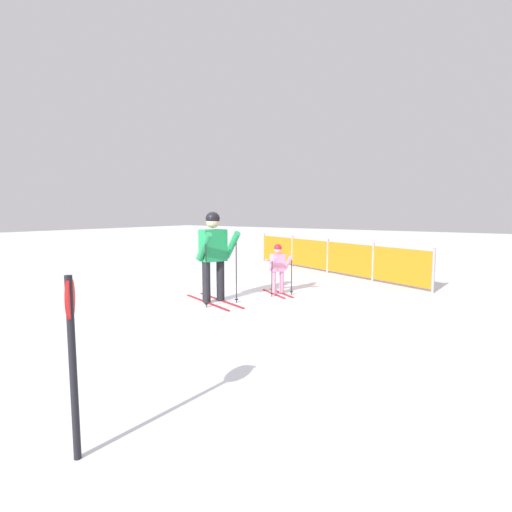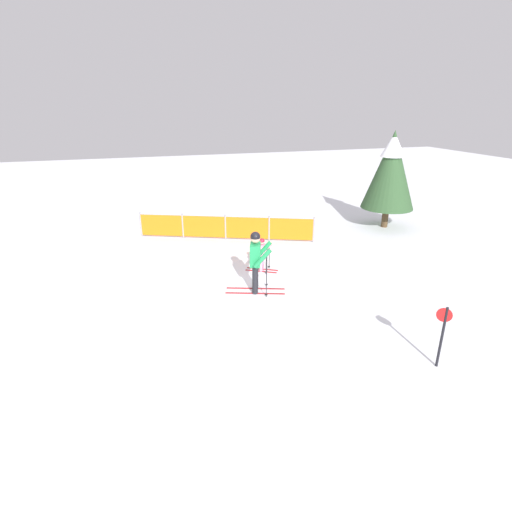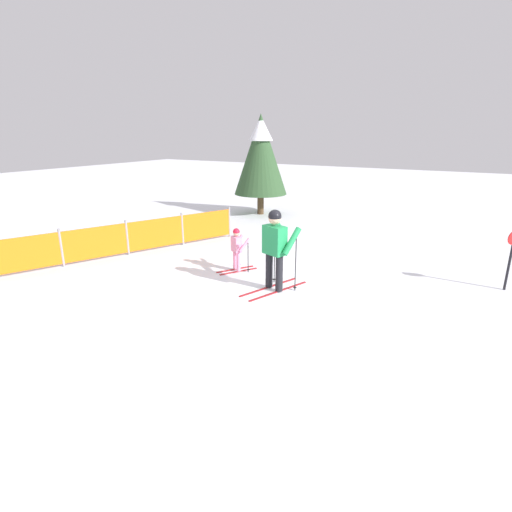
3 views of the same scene
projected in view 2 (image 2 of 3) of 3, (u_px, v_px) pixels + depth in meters
name	position (u px, v px, depth m)	size (l,w,h in m)	color
ground_plane	(252.00, 296.00, 10.50)	(60.00, 60.00, 0.00)	white
skier_adult	(256.00, 257.00, 10.38)	(1.61, 0.90, 1.68)	maroon
skier_child	(262.00, 252.00, 11.84)	(0.94, 0.69, 1.03)	maroon
safety_fence	(225.00, 227.00, 14.62)	(5.96, 2.57, 0.94)	gray
conifer_far	(391.00, 169.00, 15.44)	(2.04, 2.04, 3.78)	#4C3823
trail_marker	(443.00, 330.00, 7.42)	(0.23, 0.19, 1.27)	black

